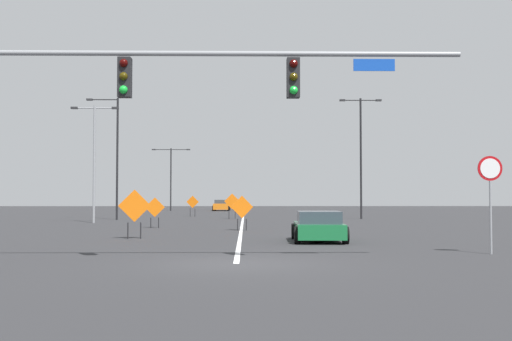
{
  "coord_description": "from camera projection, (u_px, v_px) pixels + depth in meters",
  "views": [
    {
      "loc": [
        0.26,
        -16.55,
        1.76
      ],
      "look_at": [
        0.95,
        27.72,
        3.57
      ],
      "focal_mm": 44.35,
      "sensor_mm": 36.0,
      "label": 1
    }
  ],
  "objects": [
    {
      "name": "road_centre_stripe",
      "position": [
        244.0,
        212.0,
        70.35
      ],
      "size": [
        0.16,
        107.89,
        0.01
      ],
      "color": "white",
      "rests_on": "ground"
    },
    {
      "name": "street_lamp_near_left",
      "position": [
        361.0,
        149.0,
        49.37
      ],
      "size": [
        3.29,
        0.24,
        9.44
      ],
      "color": "black",
      "rests_on": "ground"
    },
    {
      "name": "traffic_signal_assembly",
      "position": [
        134.0,
        90.0,
        16.59
      ],
      "size": [
        13.42,
        0.44,
        6.2
      ],
      "color": "gray",
      "rests_on": "ground"
    },
    {
      "name": "street_lamp_mid_right",
      "position": [
        171.0,
        173.0,
        76.8
      ],
      "size": [
        4.65,
        0.24,
        7.6
      ],
      "color": "black",
      "rests_on": "ground"
    },
    {
      "name": "construction_sign_right_shoulder",
      "position": [
        242.0,
        209.0,
        32.48
      ],
      "size": [
        1.15,
        0.29,
        1.79
      ],
      "color": "orange",
      "rests_on": "ground"
    },
    {
      "name": "street_lamp_far_left",
      "position": [
        94.0,
        153.0,
        41.9
      ],
      "size": [
        3.16,
        0.24,
        7.79
      ],
      "color": "gray",
      "rests_on": "ground"
    },
    {
      "name": "car_orange_passing",
      "position": [
        222.0,
        205.0,
        77.17
      ],
      "size": [
        2.07,
        4.42,
        1.33
      ],
      "color": "orange",
      "rests_on": "ground"
    },
    {
      "name": "construction_sign_left_lane",
      "position": [
        232.0,
        203.0,
        48.92
      ],
      "size": [
        1.23,
        0.07,
        1.98
      ],
      "color": "orange",
      "rests_on": "ground"
    },
    {
      "name": "construction_sign_median_far",
      "position": [
        135.0,
        208.0,
        26.13
      ],
      "size": [
        1.31,
        0.36,
        2.04
      ],
      "color": "orange",
      "rests_on": "ground"
    },
    {
      "name": "construction_sign_median_near",
      "position": [
        193.0,
        203.0,
        54.8
      ],
      "size": [
        1.08,
        0.13,
        1.81
      ],
      "color": "orange",
      "rests_on": "ground"
    },
    {
      "name": "street_lamp_mid_left",
      "position": [
        115.0,
        152.0,
        47.46
      ],
      "size": [
        2.43,
        0.24,
        9.2
      ],
      "color": "black",
      "rests_on": "ground"
    },
    {
      "name": "construction_sign_left_shoulder",
      "position": [
        155.0,
        209.0,
        35.08
      ],
      "size": [
        1.09,
        0.2,
        1.7
      ],
      "color": "orange",
      "rests_on": "ground"
    },
    {
      "name": "stop_sign",
      "position": [
        490.0,
        185.0,
        19.26
      ],
      "size": [
        0.76,
        0.07,
        2.99
      ],
      "color": "gray",
      "rests_on": "ground"
    },
    {
      "name": "car_green_distant",
      "position": [
        319.0,
        227.0,
        24.61
      ],
      "size": [
        2.12,
        3.87,
        1.18
      ],
      "color": "#196B38",
      "rests_on": "ground"
    },
    {
      "name": "ground",
      "position": [
        236.0,
        264.0,
        16.45
      ],
      "size": [
        194.21,
        194.21,
        0.0
      ],
      "primitive_type": "plane",
      "color": "#2D2D30"
    }
  ]
}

